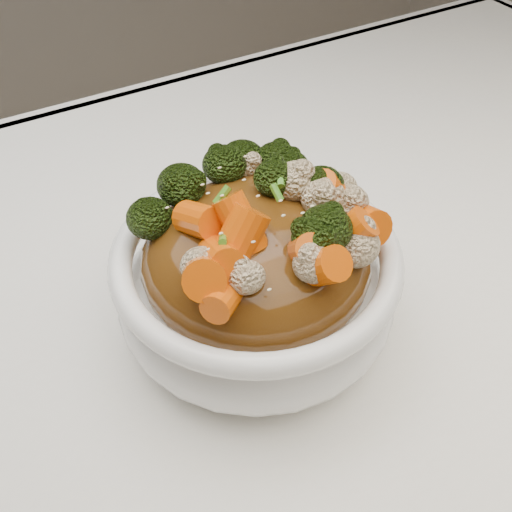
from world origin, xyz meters
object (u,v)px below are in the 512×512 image
bowl (256,286)px  broccoli (256,194)px  dining_table (294,507)px  carrots (256,193)px

bowl → broccoli: broccoli is taller
dining_table → carrots: carrots is taller
dining_table → broccoli: size_ratio=7.45×
bowl → carrots: bearing=0.0°
bowl → carrots: (0.00, 0.00, 0.09)m
broccoli → dining_table: bearing=-12.6°
dining_table → carrots: size_ratio=7.45×
bowl → dining_table: bearing=-12.6°
dining_table → bowl: (-0.05, 0.01, 0.41)m
dining_table → carrots: (-0.05, 0.01, 0.50)m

